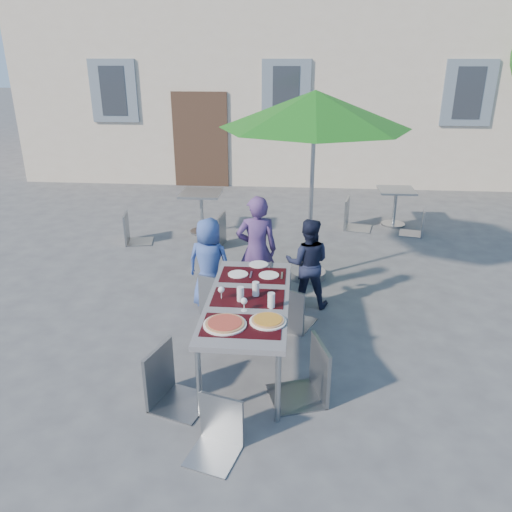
# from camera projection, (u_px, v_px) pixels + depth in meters

# --- Properties ---
(ground) EXTENTS (90.00, 90.00, 0.00)m
(ground) POSITION_uv_depth(u_px,v_px,m) (259.00, 364.00, 5.16)
(ground) COLOR #47474A
(ground) RESTS_ON ground
(dining_table) EXTENTS (0.80, 1.85, 0.76)m
(dining_table) POSITION_uv_depth(u_px,v_px,m) (248.00, 303.00, 4.93)
(dining_table) COLOR #4F4E54
(dining_table) RESTS_ON ground
(pizza_near_left) EXTENTS (0.39, 0.39, 0.03)m
(pizza_near_left) POSITION_uv_depth(u_px,v_px,m) (225.00, 324.00, 4.41)
(pizza_near_left) COLOR white
(pizza_near_left) RESTS_ON dining_table
(pizza_near_right) EXTENTS (0.33, 0.33, 0.03)m
(pizza_near_right) POSITION_uv_depth(u_px,v_px,m) (268.00, 321.00, 4.46)
(pizza_near_right) COLOR white
(pizza_near_right) RESTS_ON dining_table
(glassware) EXTENTS (0.56, 0.38, 0.15)m
(glassware) POSITION_uv_depth(u_px,v_px,m) (251.00, 295.00, 4.80)
(glassware) COLOR silver
(glassware) RESTS_ON dining_table
(place_settings) EXTENTS (0.60, 0.51, 0.01)m
(place_settings) POSITION_uv_depth(u_px,v_px,m) (256.00, 271.00, 5.50)
(place_settings) COLOR white
(place_settings) RESTS_ON dining_table
(child_0) EXTENTS (0.63, 0.48, 1.16)m
(child_0) POSITION_uv_depth(u_px,v_px,m) (209.00, 263.00, 6.17)
(child_0) COLOR #38539C
(child_0) RESTS_ON ground
(child_1) EXTENTS (0.56, 0.41, 1.41)m
(child_1) POSITION_uv_depth(u_px,v_px,m) (257.00, 250.00, 6.24)
(child_1) COLOR #50356D
(child_1) RESTS_ON ground
(child_2) EXTENTS (0.57, 0.35, 1.15)m
(child_2) POSITION_uv_depth(u_px,v_px,m) (308.00, 263.00, 6.19)
(child_2) COLOR #171C34
(child_2) RESTS_ON ground
(chair_0) EXTENTS (0.58, 0.59, 1.03)m
(chair_0) POSITION_uv_depth(u_px,v_px,m) (219.00, 269.00, 5.93)
(chair_0) COLOR #90959C
(chair_0) RESTS_ON ground
(chair_1) EXTENTS (0.58, 0.58, 1.03)m
(chair_1) POSITION_uv_depth(u_px,v_px,m) (270.00, 267.00, 6.01)
(chair_1) COLOR gray
(chair_1) RESTS_ON ground
(chair_2) EXTENTS (0.60, 0.60, 1.03)m
(chair_2) POSITION_uv_depth(u_px,v_px,m) (290.00, 281.00, 5.63)
(chair_2) COLOR gray
(chair_2) RESTS_ON ground
(chair_3) EXTENTS (0.58, 0.57, 1.03)m
(chair_3) POSITION_uv_depth(u_px,v_px,m) (167.00, 344.00, 4.38)
(chair_3) COLOR gray
(chair_3) RESTS_ON ground
(chair_4) EXTENTS (0.59, 0.59, 1.06)m
(chair_4) POSITION_uv_depth(u_px,v_px,m) (310.00, 338.00, 4.45)
(chair_4) COLOR gray
(chair_4) RESTS_ON ground
(chair_5) EXTENTS (0.47, 0.47, 0.85)m
(chair_5) POSITION_uv_depth(u_px,v_px,m) (216.00, 399.00, 3.87)
(chair_5) COLOR gray
(chair_5) RESTS_ON ground
(patio_umbrella) EXTENTS (2.48, 2.48, 2.57)m
(patio_umbrella) POSITION_uv_depth(u_px,v_px,m) (315.00, 111.00, 6.31)
(patio_umbrella) COLOR #9C9FA3
(patio_umbrella) RESTS_ON ground
(cafe_table_0) EXTENTS (0.70, 0.70, 0.75)m
(cafe_table_0) POSITION_uv_depth(u_px,v_px,m) (201.00, 205.00, 8.80)
(cafe_table_0) COLOR #9C9FA3
(cafe_table_0) RESTS_ON ground
(bg_chair_l_0) EXTENTS (0.51, 0.51, 0.97)m
(bg_chair_l_0) POSITION_uv_depth(u_px,v_px,m) (131.00, 210.00, 8.31)
(bg_chair_l_0) COLOR gray
(bg_chair_l_0) RESTS_ON ground
(bg_chair_r_0) EXTENTS (0.50, 0.50, 1.03)m
(bg_chair_r_0) POSITION_uv_depth(u_px,v_px,m) (215.00, 211.00, 8.17)
(bg_chair_r_0) COLOR gray
(bg_chair_r_0) RESTS_ON ground
(cafe_table_1) EXTENTS (0.64, 0.64, 0.69)m
(cafe_table_1) POSITION_uv_depth(u_px,v_px,m) (395.00, 202.00, 9.22)
(cafe_table_1) COLOR #9C9FA3
(cafe_table_1) RESTS_ON ground
(bg_chair_l_1) EXTENTS (0.56, 0.56, 1.06)m
(bg_chair_l_1) POSITION_uv_depth(u_px,v_px,m) (354.00, 195.00, 8.99)
(bg_chair_l_1) COLOR gray
(bg_chair_l_1) RESTS_ON ground
(bg_chair_r_1) EXTENTS (0.47, 0.47, 0.89)m
(bg_chair_r_1) POSITION_uv_depth(u_px,v_px,m) (419.00, 207.00, 8.70)
(bg_chair_r_1) COLOR #90949B
(bg_chair_r_1) RESTS_ON ground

